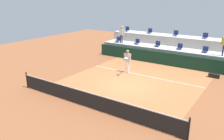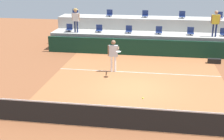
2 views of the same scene
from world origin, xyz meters
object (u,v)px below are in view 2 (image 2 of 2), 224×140
stadium_chair_upper_center (145,14)px  stadium_chair_upper_far_right (219,16)px  stadium_chair_upper_far_left (75,13)px  spectator_leaning_on_rail (215,21)px  stadium_chair_upper_right (182,15)px  stadium_chair_upper_left (109,14)px  spectator_with_hat (76,18)px  tennis_player (114,53)px  tennis_ball (143,98)px  stadium_chair_lower_mid_right (159,31)px  stadium_chair_lower_far_right (224,33)px  equipment_bag (214,61)px  stadium_chair_lower_left (99,29)px  stadium_chair_lower_far_left (69,28)px  stadium_chair_lower_right (191,32)px  stadium_chair_lower_mid_left (129,30)px

stadium_chair_upper_center → stadium_chair_upper_far_right: bearing=0.0°
stadium_chair_upper_far_left → spectator_leaning_on_rail: size_ratio=0.30×
stadium_chair_upper_right → stadium_chair_upper_far_right: size_ratio=1.00×
stadium_chair_upper_left → spectator_with_hat: size_ratio=0.31×
tennis_player → tennis_ball: (1.90, -4.78, -0.53)m
stadium_chair_lower_mid_right → spectator_with_hat: spectator_with_hat is taller
stadium_chair_lower_far_right → equipment_bag: bearing=-109.8°
stadium_chair_lower_mid_right → stadium_chair_upper_far_left: bearing=164.4°
stadium_chair_lower_left → stadium_chair_upper_right: size_ratio=1.00×
stadium_chair_upper_far_right → stadium_chair_upper_center: bearing=180.0°
stadium_chair_lower_far_left → stadium_chair_lower_mid_right: same height
equipment_bag → stadium_chair_lower_right: bearing=118.9°
stadium_chair_lower_mid_right → spectator_leaning_on_rail: spectator_leaning_on_rail is taller
tennis_player → spectator_with_hat: spectator_with_hat is taller
stadium_chair_lower_right → stadium_chair_upper_center: bearing=150.7°
stadium_chair_lower_left → stadium_chair_upper_far_left: 2.98m
stadium_chair_upper_far_left → equipment_bag: size_ratio=0.68×
stadium_chair_lower_left → stadium_chair_upper_left: 2.04m
stadium_chair_upper_right → spectator_leaning_on_rail: (1.99, -2.18, -0.02)m
stadium_chair_lower_mid_left → spectator_leaning_on_rail: size_ratio=0.30×
stadium_chair_upper_center → stadium_chair_upper_far_left: bearing=180.0°
stadium_chair_lower_left → stadium_chair_lower_right: 6.35m
stadium_chair_lower_mid_left → stadium_chair_upper_right: (3.72, 1.80, 0.85)m
spectator_leaning_on_rail → equipment_bag: size_ratio=2.27×
stadium_chair_upper_left → tennis_player: stadium_chair_upper_left is taller
stadium_chair_upper_center → stadium_chair_lower_mid_right: bearing=-59.4°
stadium_chair_lower_mid_left → stadium_chair_upper_left: size_ratio=1.00×
stadium_chair_lower_right → spectator_leaning_on_rail: spectator_leaning_on_rail is taller
stadium_chair_lower_far_right → stadium_chair_upper_far_left: (-10.74, 1.80, 0.85)m
stadium_chair_lower_mid_left → stadium_chair_upper_center: bearing=60.4°
stadium_chair_lower_mid_right → stadium_chair_upper_right: bearing=47.8°
tennis_player → stadium_chair_upper_right: bearing=58.8°
stadium_chair_upper_left → tennis_player: bearing=-78.9°
stadium_chair_lower_far_right → tennis_ball: (-4.84, -9.69, -0.86)m
stadium_chair_lower_mid_right → stadium_chair_upper_right: (1.63, 1.80, 0.85)m
stadium_chair_lower_left → stadium_chair_lower_far_right: bearing=0.0°
stadium_chair_lower_left → equipment_bag: (7.66, -2.37, -1.31)m
stadium_chair_lower_left → stadium_chair_lower_mid_right: bearing=0.0°
stadium_chair_lower_mid_left → stadium_chair_upper_center: 2.24m
stadium_chair_upper_right → tennis_player: 7.94m
stadium_chair_lower_right → stadium_chair_lower_far_right: 2.16m
stadium_chair_lower_far_right → stadium_chair_upper_left: bearing=167.4°
tennis_player → tennis_ball: 5.17m
tennis_player → spectator_leaning_on_rail: 7.65m
stadium_chair_upper_left → stadium_chair_upper_right: size_ratio=1.00×
stadium_chair_lower_left → stadium_chair_upper_far_left: (-2.22, 1.80, 0.85)m
stadium_chair_lower_far_left → equipment_bag: bearing=-13.5°
stadium_chair_lower_far_right → stadium_chair_upper_center: (-5.36, 1.80, 0.85)m
stadium_chair_lower_mid_left → stadium_chair_lower_far_right: 6.39m
stadium_chair_upper_center → stadium_chair_lower_far_right: bearing=-18.5°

